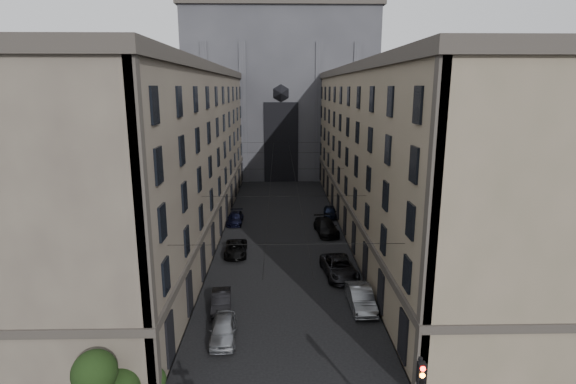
{
  "coord_description": "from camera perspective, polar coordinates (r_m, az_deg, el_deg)",
  "views": [
    {
      "loc": [
        -0.46,
        -15.0,
        16.51
      ],
      "look_at": [
        0.15,
        13.74,
        9.79
      ],
      "focal_mm": 28.0,
      "sensor_mm": 36.0,
      "label": 1
    }
  ],
  "objects": [
    {
      "name": "sidewalk_right",
      "position": [
        54.7,
        10.43,
        -4.56
      ],
      "size": [
        7.0,
        80.0,
        0.15
      ],
      "primitive_type": "cube",
      "color": "#383533",
      "rests_on": "ground"
    },
    {
      "name": "gothic_tower",
      "position": [
        89.97,
        -0.96,
        13.98
      ],
      "size": [
        35.0,
        23.0,
        58.0
      ],
      "color": "#2D2D33",
      "rests_on": "ground"
    },
    {
      "name": "car_right_midnear",
      "position": [
        40.95,
        6.53,
        -9.48
      ],
      "size": [
        3.26,
        6.06,
        1.62
      ],
      "primitive_type": "imported",
      "rotation": [
        0.0,
        0.0,
        0.1
      ],
      "color": "black",
      "rests_on": "ground"
    },
    {
      "name": "tram_wires",
      "position": [
        51.48,
        -0.69,
        2.79
      ],
      "size": [
        14.0,
        60.0,
        0.43
      ],
      "color": "black",
      "rests_on": "ground"
    },
    {
      "name": "car_right_far",
      "position": [
        58.73,
        5.34,
        -2.52
      ],
      "size": [
        2.01,
        4.24,
        1.4
      ],
      "primitive_type": "imported",
      "rotation": [
        0.0,
        0.0,
        -0.09
      ],
      "color": "black",
      "rests_on": "ground"
    },
    {
      "name": "building_left",
      "position": [
        53.11,
        -15.41,
        4.93
      ],
      "size": [
        13.6,
        60.6,
        18.85
      ],
      "color": "#4E453C",
      "rests_on": "ground"
    },
    {
      "name": "car_left_far",
      "position": [
        56.22,
        -6.73,
        -3.31
      ],
      "size": [
        1.89,
        4.6,
        1.33
      ],
      "primitive_type": "imported",
      "rotation": [
        0.0,
        0.0,
        0.0
      ],
      "color": "black",
      "rests_on": "ground"
    },
    {
      "name": "building_right",
      "position": [
        53.35,
        13.95,
        5.05
      ],
      "size": [
        13.6,
        60.6,
        18.85
      ],
      "color": "brown",
      "rests_on": "ground"
    },
    {
      "name": "car_left_midfar",
      "position": [
        45.85,
        -6.64,
        -7.16
      ],
      "size": [
        2.41,
        4.85,
        1.32
      ],
      "primitive_type": "imported",
      "rotation": [
        0.0,
        0.0,
        0.05
      ],
      "color": "black",
      "rests_on": "ground"
    },
    {
      "name": "car_right_midfar",
      "position": [
        52.15,
        4.86,
        -4.42
      ],
      "size": [
        2.83,
        5.76,
        1.61
      ],
      "primitive_type": "imported",
      "rotation": [
        0.0,
        0.0,
        0.1
      ],
      "color": "black",
      "rests_on": "ground"
    },
    {
      "name": "sidewalk_left",
      "position": [
        54.52,
        -11.81,
        -4.68
      ],
      "size": [
        7.0,
        80.0,
        0.15
      ],
      "primitive_type": "cube",
      "color": "#383533",
      "rests_on": "ground"
    },
    {
      "name": "car_left_near",
      "position": [
        31.66,
        -8.19,
        -16.88
      ],
      "size": [
        1.9,
        4.38,
        1.47
      ],
      "primitive_type": "imported",
      "rotation": [
        0.0,
        0.0,
        0.04
      ],
      "color": "gray",
      "rests_on": "ground"
    },
    {
      "name": "car_left_midnear",
      "position": [
        35.36,
        -8.47,
        -13.6
      ],
      "size": [
        1.81,
        4.22,
        1.35
      ],
      "primitive_type": "imported",
      "rotation": [
        0.0,
        0.0,
        0.1
      ],
      "color": "black",
      "rests_on": "ground"
    },
    {
      "name": "car_right_near",
      "position": [
        35.71,
        9.22,
        -13.13
      ],
      "size": [
        1.8,
        4.88,
        1.6
      ],
      "primitive_type": "imported",
      "rotation": [
        0.0,
        0.0,
        0.02
      ],
      "color": "slate",
      "rests_on": "ground"
    }
  ]
}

